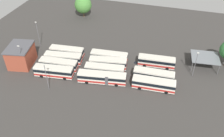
# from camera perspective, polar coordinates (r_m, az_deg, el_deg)

# --- Properties ---
(ground_plane) EXTENTS (107.67, 107.67, 0.00)m
(ground_plane) POSITION_cam_1_polar(r_m,az_deg,el_deg) (74.42, -1.24, -0.61)
(ground_plane) COLOR #383533
(bus_row0_slot0) EXTENTS (11.46, 3.38, 3.48)m
(bus_row0_slot0) POSITION_cam_1_polar(r_m,az_deg,el_deg) (76.55, 10.40, 1.65)
(bus_row0_slot0) COLOR silver
(bus_row0_slot0) RESTS_ON ground_plane
(bus_row0_slot2) EXTENTS (11.73, 2.90, 3.48)m
(bus_row0_slot2) POSITION_cam_1_polar(r_m,az_deg,el_deg) (70.91, 9.78, -1.59)
(bus_row0_slot2) COLOR silver
(bus_row0_slot2) RESTS_ON ground_plane
(bus_row0_slot3) EXTENTS (11.94, 3.18, 3.48)m
(bus_row0_slot3) POSITION_cam_1_polar(r_m,az_deg,el_deg) (67.99, 9.76, -3.59)
(bus_row0_slot3) COLOR silver
(bus_row0_slot3) RESTS_ON ground_plane
(bus_row1_slot0) EXTENTS (11.85, 3.47, 3.48)m
(bus_row1_slot0) POSITION_cam_1_polar(r_m,az_deg,el_deg) (77.41, -0.67, 2.80)
(bus_row1_slot0) COLOR silver
(bus_row1_slot0) RESTS_ON ground_plane
(bus_row1_slot1) EXTENTS (11.73, 4.37, 3.48)m
(bus_row1_slot1) POSITION_cam_1_polar(r_m,az_deg,el_deg) (74.68, -0.96, 1.33)
(bus_row1_slot1) COLOR silver
(bus_row1_slot1) RESTS_ON ground_plane
(bus_row1_slot2) EXTENTS (11.90, 4.06, 3.48)m
(bus_row1_slot2) POSITION_cam_1_polar(r_m,az_deg,el_deg) (71.88, -1.74, -0.34)
(bus_row1_slot2) COLOR silver
(bus_row1_slot2) RESTS_ON ground_plane
(bus_row1_slot3) EXTENTS (14.05, 4.65, 3.48)m
(bus_row1_slot3) POSITION_cam_1_polar(r_m,az_deg,el_deg) (69.17, -2.33, -2.13)
(bus_row1_slot3) COLOR silver
(bus_row1_slot3) RESTS_ON ground_plane
(bus_row2_slot0) EXTENTS (11.32, 3.56, 3.48)m
(bus_row2_slot0) POSITION_cam_1_polar(r_m,az_deg,el_deg) (81.11, -10.56, 3.89)
(bus_row2_slot0) COLOR silver
(bus_row2_slot0) RESTS_ON ground_plane
(bus_row2_slot1) EXTENTS (11.92, 4.10, 3.48)m
(bus_row2_slot1) POSITION_cam_1_polar(r_m,az_deg,el_deg) (78.35, -11.39, 2.44)
(bus_row2_slot1) COLOR silver
(bus_row2_slot1) RESTS_ON ground_plane
(bus_row2_slot2) EXTENTS (11.83, 3.58, 3.48)m
(bus_row2_slot2) POSITION_cam_1_polar(r_m,az_deg,el_deg) (75.85, -12.45, 0.96)
(bus_row2_slot2) COLOR silver
(bus_row2_slot2) RESTS_ON ground_plane
(bus_row2_slot3) EXTENTS (11.81, 4.01, 3.48)m
(bus_row2_slot3) POSITION_cam_1_polar(r_m,az_deg,el_deg) (73.37, -13.53, -0.65)
(bus_row2_slot3) COLOR silver
(bus_row2_slot3) RESTS_ON ground_plane
(depot_building) EXTENTS (8.52, 9.88, 6.49)m
(depot_building) POSITION_cam_1_polar(r_m,az_deg,el_deg) (80.65, -20.60, 2.92)
(depot_building) COLOR #99422D
(depot_building) RESTS_ON ground_plane
(maintenance_shelter) EXTENTS (8.95, 8.02, 3.55)m
(maintenance_shelter) POSITION_cam_1_polar(r_m,az_deg,el_deg) (79.70, 21.06, 2.45)
(maintenance_shelter) COLOR slate
(maintenance_shelter) RESTS_ON ground_plane
(lamp_post_mid_lot) EXTENTS (0.56, 0.28, 9.19)m
(lamp_post_mid_lot) POSITION_cam_1_polar(r_m,az_deg,el_deg) (76.18, -20.51, 2.37)
(lamp_post_mid_lot) COLOR slate
(lamp_post_mid_lot) RESTS_ON ground_plane
(lamp_post_by_building) EXTENTS (0.56, 0.28, 8.77)m
(lamp_post_by_building) POSITION_cam_1_polar(r_m,az_deg,el_deg) (67.32, -15.18, -1.71)
(lamp_post_by_building) COLOR slate
(lamp_post_by_building) RESTS_ON ground_plane
(lamp_post_far_corner) EXTENTS (0.56, 0.28, 8.41)m
(lamp_post_far_corner) POSITION_cam_1_polar(r_m,az_deg,el_deg) (73.70, 19.00, 1.10)
(lamp_post_far_corner) COLOR slate
(lamp_post_far_corner) RESTS_ON ground_plane
(lamp_post_near_entrance) EXTENTS (0.56, 0.28, 9.24)m
(lamp_post_near_entrance) POSITION_cam_1_polar(r_m,az_deg,el_deg) (87.57, -17.01, 7.97)
(lamp_post_near_entrance) COLOR slate
(lamp_post_near_entrance) RESTS_ON ground_plane
(tree_northeast) EXTENTS (7.09, 7.09, 8.92)m
(tree_northeast) POSITION_cam_1_polar(r_m,az_deg,el_deg) (105.31, -6.81, 14.63)
(tree_northeast) COLOR brown
(tree_northeast) RESTS_ON ground_plane
(puddle_centre_drain) EXTENTS (3.28, 3.28, 0.01)m
(puddle_centre_drain) POSITION_cam_1_polar(r_m,az_deg,el_deg) (74.56, -6.75, -0.82)
(puddle_centre_drain) COLOR black
(puddle_centre_drain) RESTS_ON ground_plane
(puddle_back_corner) EXTENTS (1.44, 1.44, 0.01)m
(puddle_back_corner) POSITION_cam_1_polar(r_m,az_deg,el_deg) (78.24, 5.64, 1.36)
(puddle_back_corner) COLOR black
(puddle_back_corner) RESTS_ON ground_plane
(puddle_between_rows) EXTENTS (2.86, 2.86, 0.01)m
(puddle_between_rows) POSITION_cam_1_polar(r_m,az_deg,el_deg) (73.55, 12.87, -2.26)
(puddle_between_rows) COLOR black
(puddle_between_rows) RESTS_ON ground_plane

